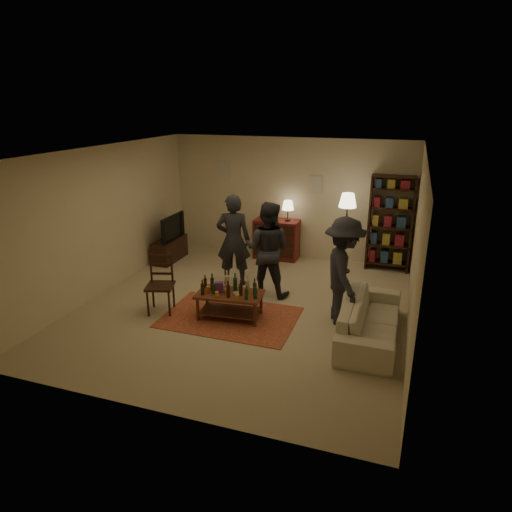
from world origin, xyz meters
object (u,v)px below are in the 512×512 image
at_px(person_right, 268,249).
at_px(person_left, 233,240).
at_px(dresser, 277,238).
at_px(bookshelf, 390,223).
at_px(sofa, 370,320).
at_px(tv_stand, 170,244).
at_px(floor_lamp, 347,206).
at_px(person_by_sofa, 344,271).
at_px(coffee_table, 230,295).
at_px(dining_chair, 161,281).

bearing_deg(person_right, person_left, -19.18).
relative_size(dresser, bookshelf, 0.67).
relative_size(sofa, person_left, 1.16).
bearing_deg(person_left, dresser, -117.11).
bearing_deg(sofa, tv_stand, 64.66).
bearing_deg(floor_lamp, person_left, -144.85).
bearing_deg(person_by_sofa, coffee_table, 84.00).
distance_m(dresser, person_by_sofa, 3.33).
height_order(dresser, person_left, person_left).
bearing_deg(person_right, sofa, 151.80).
distance_m(bookshelf, sofa, 3.26).
distance_m(person_left, person_right, 0.83).
relative_size(dining_chair, sofa, 0.49).
distance_m(coffee_table, floor_lamp, 3.32).
bearing_deg(person_left, person_by_sofa, 141.77).
bearing_deg(tv_stand, bookshelf, 11.80).
distance_m(tv_stand, floor_lamp, 4.02).
height_order(dining_chair, bookshelf, bookshelf).
distance_m(person_right, person_by_sofa, 1.63).
bearing_deg(dresser, tv_stand, -157.93).
height_order(person_left, person_right, person_left).
relative_size(dresser, person_by_sofa, 0.77).
bearing_deg(tv_stand, person_right, -22.74).
xyz_separation_m(coffee_table, tv_stand, (-2.37, 2.25, -0.02)).
bearing_deg(person_by_sofa, floor_lamp, -13.09).
relative_size(coffee_table, sofa, 0.55).
relative_size(bookshelf, person_by_sofa, 1.14).
height_order(bookshelf, sofa, bookshelf).
bearing_deg(sofa, person_by_sofa, 50.90).
relative_size(dresser, sofa, 0.65).
bearing_deg(dining_chair, person_by_sofa, -6.03).
relative_size(bookshelf, sofa, 0.97).
relative_size(floor_lamp, sofa, 0.81).
height_order(dining_chair, sofa, dining_chair).
bearing_deg(bookshelf, person_right, -133.99).
height_order(sofa, person_right, person_right).
bearing_deg(tv_stand, coffee_table, -43.57).
bearing_deg(coffee_table, bookshelf, 54.30).
distance_m(dresser, person_left, 1.84).
distance_m(tv_stand, dresser, 2.43).
bearing_deg(sofa, dining_chair, 92.81).
distance_m(dresser, sofa, 3.93).
distance_m(coffee_table, person_left, 1.57).
xyz_separation_m(dining_chair, person_right, (1.52, 1.25, 0.34)).
bearing_deg(person_left, coffee_table, 93.48).
distance_m(person_left, person_by_sofa, 2.45).
xyz_separation_m(coffee_table, person_by_sofa, (1.78, 0.46, 0.48)).
xyz_separation_m(tv_stand, person_by_sofa, (4.14, -1.79, 0.50)).
bearing_deg(person_right, bookshelf, -133.52).
bearing_deg(dresser, floor_lamp, -13.28).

